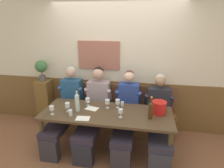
# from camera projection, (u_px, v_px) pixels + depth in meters

# --- Properties ---
(ground_plane) EXTENTS (6.80, 6.80, 0.02)m
(ground_plane) POSITION_uv_depth(u_px,v_px,m) (105.00, 156.00, 3.25)
(ground_plane) COLOR brown
(ground_plane) RESTS_ON ground
(room_wall_back) EXTENTS (6.80, 0.12, 2.80)m
(room_wall_back) POSITION_uv_depth(u_px,v_px,m) (116.00, 61.00, 3.80)
(room_wall_back) COLOR beige
(room_wall_back) RESTS_ON ground
(wood_wainscot_panel) EXTENTS (6.80, 0.03, 0.98)m
(wood_wainscot_panel) POSITION_uv_depth(u_px,v_px,m) (116.00, 104.00, 4.05)
(wood_wainscot_panel) COLOR brown
(wood_wainscot_panel) RESTS_ON ground
(wall_bench) EXTENTS (2.43, 0.42, 0.94)m
(wall_bench) POSITION_uv_depth(u_px,v_px,m) (114.00, 117.00, 3.92)
(wall_bench) COLOR brown
(wall_bench) RESTS_ON ground
(dining_table) EXTENTS (2.13, 0.80, 0.74)m
(dining_table) POSITION_uv_depth(u_px,v_px,m) (107.00, 117.00, 3.16)
(dining_table) COLOR #4B3825
(dining_table) RESTS_ON ground
(person_center_left_seat) EXTENTS (0.50, 1.26, 1.31)m
(person_center_left_seat) POSITION_uv_depth(u_px,v_px,m) (66.00, 106.00, 3.63)
(person_center_left_seat) COLOR #302D34
(person_center_left_seat) RESTS_ON ground
(person_center_right_seat) EXTENTS (0.52, 1.26, 1.33)m
(person_center_right_seat) POSITION_uv_depth(u_px,v_px,m) (95.00, 106.00, 3.54)
(person_center_right_seat) COLOR #252530
(person_center_right_seat) RESTS_ON ground
(person_left_seat) EXTENTS (0.49, 1.26, 1.29)m
(person_left_seat) POSITION_uv_depth(u_px,v_px,m) (127.00, 111.00, 3.43)
(person_left_seat) COLOR #312D34
(person_left_seat) RESTS_ON ground
(person_right_seat) EXTENTS (0.52, 1.25, 1.24)m
(person_right_seat) POSITION_uv_depth(u_px,v_px,m) (159.00, 116.00, 3.32)
(person_right_seat) COLOR #343541
(person_right_seat) RESTS_ON ground
(ice_bucket) EXTENTS (0.23, 0.23, 0.20)m
(ice_bucket) POSITION_uv_depth(u_px,v_px,m) (159.00, 107.00, 3.07)
(ice_bucket) COLOR red
(ice_bucket) RESTS_ON dining_table
(wine_bottle_green_tall) EXTENTS (0.07, 0.07, 0.36)m
(wine_bottle_green_tall) POSITION_uv_depth(u_px,v_px,m) (151.00, 110.00, 2.89)
(wine_bottle_green_tall) COLOR #422A12
(wine_bottle_green_tall) RESTS_ON dining_table
(wine_bottle_clear_water) EXTENTS (0.07, 0.07, 0.39)m
(wine_bottle_clear_water) POSITION_uv_depth(u_px,v_px,m) (77.00, 102.00, 3.12)
(wine_bottle_clear_water) COLOR silver
(wine_bottle_clear_water) RESTS_ON dining_table
(wine_glass_by_bottle) EXTENTS (0.07, 0.07, 0.14)m
(wine_glass_by_bottle) POSITION_uv_depth(u_px,v_px,m) (121.00, 111.00, 2.94)
(wine_glass_by_bottle) COLOR silver
(wine_glass_by_bottle) RESTS_ON dining_table
(wine_glass_center_front) EXTENTS (0.08, 0.08, 0.15)m
(wine_glass_center_front) POSITION_uv_depth(u_px,v_px,m) (118.00, 102.00, 3.26)
(wine_glass_center_front) COLOR silver
(wine_glass_center_front) RESTS_ON dining_table
(wine_glass_near_bucket) EXTENTS (0.07, 0.07, 0.15)m
(wine_glass_near_bucket) POSITION_uv_depth(u_px,v_px,m) (52.00, 108.00, 3.03)
(wine_glass_near_bucket) COLOR silver
(wine_glass_near_bucket) RESTS_ON dining_table
(wine_glass_mid_right) EXTENTS (0.08, 0.08, 0.15)m
(wine_glass_mid_right) POSITION_uv_depth(u_px,v_px,m) (107.00, 102.00, 3.25)
(wine_glass_mid_right) COLOR silver
(wine_glass_mid_right) RESTS_ON dining_table
(wine_glass_center_rear) EXTENTS (0.08, 0.08, 0.14)m
(wine_glass_center_rear) POSITION_uv_depth(u_px,v_px,m) (88.00, 100.00, 3.35)
(wine_glass_center_rear) COLOR silver
(wine_glass_center_rear) RESTS_ON dining_table
(wine_glass_right_end) EXTENTS (0.08, 0.08, 0.16)m
(wine_glass_right_end) POSITION_uv_depth(u_px,v_px,m) (67.00, 106.00, 3.13)
(wine_glass_right_end) COLOR silver
(wine_glass_right_end) RESTS_ON dining_table
(water_tumbler_right) EXTENTS (0.06, 0.06, 0.08)m
(water_tumbler_right) POSITION_uv_depth(u_px,v_px,m) (122.00, 104.00, 3.35)
(water_tumbler_right) COLOR silver
(water_tumbler_right) RESTS_ON dining_table
(water_tumbler_left) EXTENTS (0.06, 0.06, 0.10)m
(water_tumbler_left) POSITION_uv_depth(u_px,v_px,m) (70.00, 113.00, 3.01)
(water_tumbler_left) COLOR silver
(water_tumbler_left) RESTS_ON dining_table
(water_tumbler_center) EXTENTS (0.06, 0.06, 0.09)m
(water_tumbler_center) POSITION_uv_depth(u_px,v_px,m) (154.00, 106.00, 3.25)
(water_tumbler_center) COLOR silver
(water_tumbler_center) RESTS_ON dining_table
(tasting_sheet_left_guest) EXTENTS (0.22, 0.17, 0.00)m
(tasting_sheet_left_guest) POSITION_uv_depth(u_px,v_px,m) (83.00, 118.00, 2.94)
(tasting_sheet_left_guest) COLOR white
(tasting_sheet_left_guest) RESTS_ON dining_table
(tasting_sheet_right_guest) EXTENTS (0.24, 0.20, 0.00)m
(tasting_sheet_right_guest) POSITION_uv_depth(u_px,v_px,m) (92.00, 108.00, 3.26)
(tasting_sheet_right_guest) COLOR white
(tasting_sheet_right_guest) RESTS_ON dining_table
(corner_pedestal) EXTENTS (0.28, 0.28, 0.97)m
(corner_pedestal) POSITION_uv_depth(u_px,v_px,m) (45.00, 102.00, 4.14)
(corner_pedestal) COLOR brown
(corner_pedestal) RESTS_ON ground
(potted_plant) EXTENTS (0.24, 0.24, 0.43)m
(potted_plant) POSITION_uv_depth(u_px,v_px,m) (41.00, 68.00, 3.90)
(potted_plant) COLOR #554E51
(potted_plant) RESTS_ON corner_pedestal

